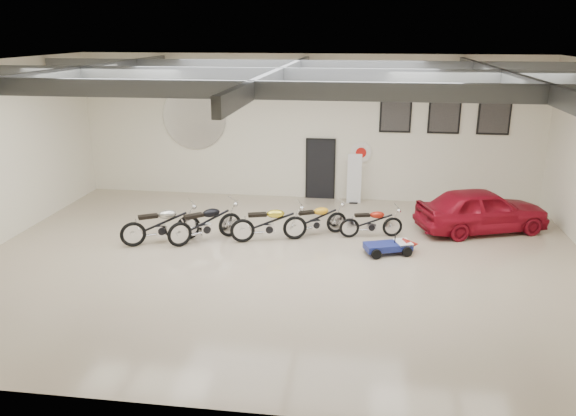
# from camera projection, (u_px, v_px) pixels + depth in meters

# --- Properties ---
(floor) EXTENTS (16.00, 12.00, 0.01)m
(floor) POSITION_uv_depth(u_px,v_px,m) (282.00, 262.00, 14.54)
(floor) COLOR tan
(floor) RESTS_ON ground
(ceiling) EXTENTS (16.00, 12.00, 0.01)m
(ceiling) POSITION_uv_depth(u_px,v_px,m) (281.00, 64.00, 13.02)
(ceiling) COLOR gray
(ceiling) RESTS_ON back_wall
(back_wall) EXTENTS (16.00, 0.02, 5.00)m
(back_wall) POSITION_uv_depth(u_px,v_px,m) (307.00, 128.00, 19.45)
(back_wall) COLOR #EDE5CC
(back_wall) RESTS_ON floor
(ceiling_beams) EXTENTS (15.80, 11.80, 0.32)m
(ceiling_beams) POSITION_uv_depth(u_px,v_px,m) (281.00, 75.00, 13.10)
(ceiling_beams) COLOR #5B5F63
(ceiling_beams) RESTS_ON ceiling
(door) EXTENTS (0.92, 0.08, 2.10)m
(door) POSITION_uv_depth(u_px,v_px,m) (320.00, 169.00, 19.77)
(door) COLOR black
(door) RESTS_ON back_wall
(logo_plaque) EXTENTS (2.30, 0.06, 1.16)m
(logo_plaque) POSITION_uv_depth(u_px,v_px,m) (194.00, 117.00, 19.83)
(logo_plaque) COLOR silver
(logo_plaque) RESTS_ON back_wall
(poster_left) EXTENTS (1.05, 0.08, 1.35)m
(poster_left) POSITION_uv_depth(u_px,v_px,m) (396.00, 112.00, 18.84)
(poster_left) COLOR black
(poster_left) RESTS_ON back_wall
(poster_mid) EXTENTS (1.05, 0.08, 1.35)m
(poster_mid) POSITION_uv_depth(u_px,v_px,m) (445.00, 113.00, 18.63)
(poster_mid) COLOR black
(poster_mid) RESTS_ON back_wall
(poster_right) EXTENTS (1.05, 0.08, 1.35)m
(poster_right) POSITION_uv_depth(u_px,v_px,m) (494.00, 114.00, 18.42)
(poster_right) COLOR black
(poster_right) RESTS_ON back_wall
(oil_sign) EXTENTS (0.72, 0.10, 0.72)m
(oil_sign) POSITION_uv_depth(u_px,v_px,m) (361.00, 153.00, 19.40)
(oil_sign) COLOR white
(oil_sign) RESTS_ON back_wall
(banner_stand) EXTENTS (0.50, 0.23, 1.78)m
(banner_stand) POSITION_uv_depth(u_px,v_px,m) (354.00, 178.00, 19.24)
(banner_stand) COLOR white
(banner_stand) RESTS_ON floor
(motorcycle_silver) EXTENTS (2.25, 1.68, 1.15)m
(motorcycle_silver) POSITION_uv_depth(u_px,v_px,m) (161.00, 224.00, 15.71)
(motorcycle_silver) COLOR silver
(motorcycle_silver) RESTS_ON floor
(motorcycle_black) EXTENTS (2.13, 1.91, 1.14)m
(motorcycle_black) POSITION_uv_depth(u_px,v_px,m) (205.00, 222.00, 15.82)
(motorcycle_black) COLOR silver
(motorcycle_black) RESTS_ON floor
(motorcycle_gold) EXTENTS (2.25, 1.27, 1.12)m
(motorcycle_gold) POSITION_uv_depth(u_px,v_px,m) (269.00, 222.00, 15.86)
(motorcycle_gold) COLOR silver
(motorcycle_gold) RESTS_ON floor
(motorcycle_yellow) EXTENTS (2.00, 1.43, 1.01)m
(motorcycle_yellow) POSITION_uv_depth(u_px,v_px,m) (315.00, 219.00, 16.32)
(motorcycle_yellow) COLOR silver
(motorcycle_yellow) RESTS_ON floor
(motorcycle_red) EXTENTS (1.88, 0.93, 0.94)m
(motorcycle_red) POSITION_uv_depth(u_px,v_px,m) (371.00, 222.00, 16.18)
(motorcycle_red) COLOR silver
(motorcycle_red) RESTS_ON floor
(go_kart) EXTENTS (1.68, 1.16, 0.56)m
(go_kart) POSITION_uv_depth(u_px,v_px,m) (393.00, 244.00, 15.05)
(go_kart) COLOR navy
(go_kart) RESTS_ON floor
(vintage_car) EXTENTS (2.78, 4.19, 1.33)m
(vintage_car) POSITION_uv_depth(u_px,v_px,m) (482.00, 210.00, 16.62)
(vintage_car) COLOR maroon
(vintage_car) RESTS_ON floor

